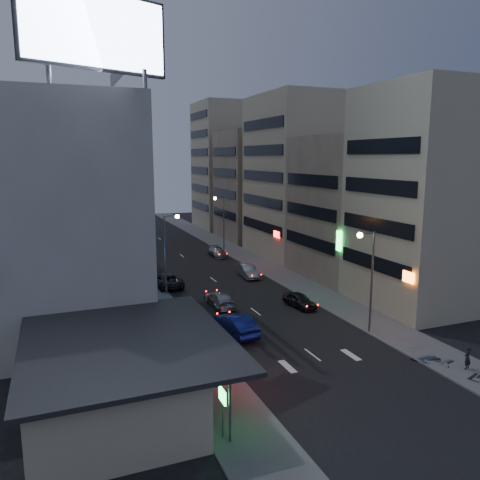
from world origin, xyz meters
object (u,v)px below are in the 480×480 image
road_car_blue (236,324)px  person (467,358)px  scooter_silver_b (428,347)px  parked_car_right_mid (248,271)px  parked_car_right_near (300,300)px  scooter_silver_a (447,351)px  parked_car_left (166,280)px  parked_car_right_far (218,252)px  scooter_black_b (441,352)px  scooter_blue (435,347)px  scooter_black_a (475,365)px  road_car_silver (220,299)px

road_car_blue → person: size_ratio=3.19×
scooter_silver_b → parked_car_right_mid: bearing=3.6°
parked_car_right_mid → scooter_silver_b: 25.04m
parked_car_right_near → scooter_silver_a: (3.75, -13.90, 0.04)m
parked_car_left → road_car_blue: (1.98, -15.53, 0.06)m
scooter_silver_a → parked_car_left: bearing=11.6°
parked_car_left → parked_car_right_near: bearing=126.2°
parked_car_right_far → scooter_black_b: 37.71m
parked_car_right_mid → scooter_blue: 25.41m
parked_car_right_far → parked_car_right_mid: bearing=-90.3°
parked_car_left → scooter_black_a: bearing=111.7°
scooter_silver_a → parked_car_right_far: bearing=-11.2°
road_car_blue → scooter_black_a: size_ratio=2.79×
parked_car_right_near → scooter_silver_a: size_ratio=2.04×
parked_car_left → road_car_blue: bearing=92.6°
parked_car_right_near → scooter_black_a: size_ratio=2.18×
road_car_blue → scooter_blue: 14.49m
road_car_blue → road_car_silver: 7.09m
scooter_black_a → parked_car_right_mid: bearing=-12.8°
parked_car_right_far → scooter_black_b: parked_car_right_far is taller
scooter_black_a → scooter_silver_a: (-0.03, 2.29, 0.04)m
parked_car_right_mid → parked_car_right_far: size_ratio=1.00×
parked_car_left → road_car_silver: 9.08m
person → parked_car_right_near: bearing=-93.7°
person → road_car_blue: bearing=-61.8°
parked_car_left → road_car_blue: road_car_blue is taller
parked_car_right_near → parked_car_right_far: 23.79m
parked_car_right_far → scooter_silver_b: (2.89, -36.70, 0.03)m
scooter_silver_b → scooter_silver_a: bearing=-149.0°
scooter_silver_a → scooter_blue: (-0.44, 0.65, 0.05)m
scooter_blue → scooter_black_b: 0.55m
parked_car_right_mid → scooter_silver_a: 26.12m
road_car_silver → scooter_blue: 19.04m
parked_car_right_far → scooter_black_a: parked_car_right_far is taller
parked_car_left → scooter_silver_b: bearing=113.3°
parked_car_right_near → scooter_black_b: bearing=-83.6°
parked_car_left → scooter_black_a: size_ratio=3.07×
road_car_silver → scooter_black_a: (10.56, -19.10, -0.04)m
scooter_black_b → parked_car_right_mid: bearing=26.6°
road_car_silver → parked_car_right_far: bearing=-107.5°
road_car_blue → scooter_black_a: (11.70, -12.10, -0.16)m
parked_car_right_mid → road_car_silver: size_ratio=0.92×
parked_car_right_far → road_car_silver: bearing=-106.8°
parked_car_right_far → scooter_black_a: size_ratio=2.53×
scooter_blue → scooter_silver_b: (-0.25, 0.35, -0.06)m
parked_car_right_mid → scooter_blue: bearing=-78.0°
road_car_silver → scooter_blue: bearing=122.9°
road_car_blue → scooter_silver_a: size_ratio=2.61×
parked_car_left → parked_car_right_far: size_ratio=1.21×
road_car_blue → road_car_silver: size_ratio=1.02×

